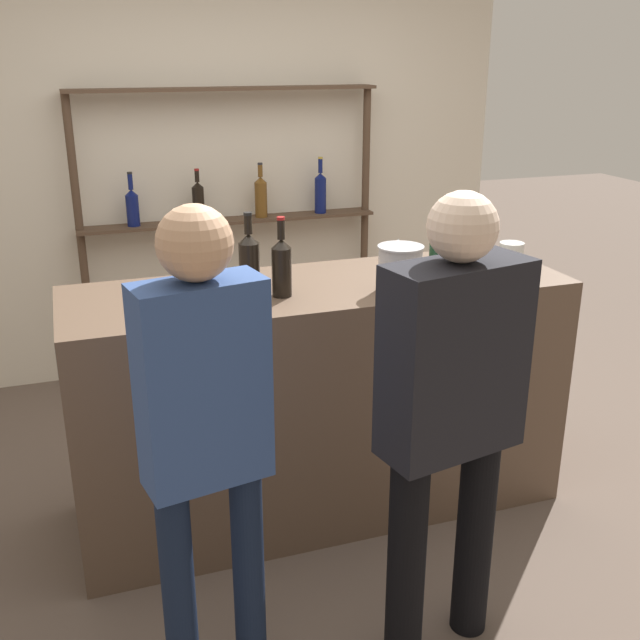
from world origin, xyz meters
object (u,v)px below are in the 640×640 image
Objects in this scene: ice_bucket at (400,269)px; customer_left at (205,423)px; counter_bottle_0 at (249,264)px; customer_center at (451,404)px; cork_jar at (511,259)px; wine_glass at (398,246)px; counter_bottle_2 at (439,249)px; counter_bottle_1 at (282,266)px.

customer_left reaches higher than ice_bucket.
customer_center reaches higher than counter_bottle_0.
cork_jar is 1.75m from customer_left.
counter_bottle_2 is at bearing -54.22° from wine_glass.
counter_bottle_0 is at bearing 164.89° from counter_bottle_1.
wine_glass is at bearing 125.78° from counter_bottle_2.
counter_bottle_0 is 0.95m from customer_left.
counter_bottle_2 reaches higher than wine_glass.
wine_glass is at bearing 14.74° from counter_bottle_0.
counter_bottle_0 is at bearing 177.06° from cork_jar.
customer_left is at bearing 73.62° from customer_center.
wine_glass is at bearing 66.64° from ice_bucket.
counter_bottle_0 is 1.20m from cork_jar.
ice_bucket is at bearing -148.29° from counter_bottle_2.
customer_left is (-1.11, -1.05, -0.20)m from wine_glass.
counter_bottle_1 is 2.37× the size of wine_glass.
counter_bottle_2 is 0.20× the size of customer_left.
wine_glass is (-0.12, 0.17, -0.02)m from counter_bottle_2.
counter_bottle_2 is 1.67× the size of ice_bucket.
customer_center is at bearing -105.86° from customer_left.
customer_left reaches higher than counter_bottle_0.
customer_left reaches higher than counter_bottle_2.
counter_bottle_0 is 0.13m from counter_bottle_1.
cork_jar is at bearing -30.60° from wine_glass.
customer_center reaches higher than counter_bottle_2.
counter_bottle_2 is 2.25× the size of cork_jar.
counter_bottle_0 is at bearing -177.97° from counter_bottle_2.
counter_bottle_2 reaches higher than ice_bucket.
counter_bottle_1 reaches higher than wine_glass.
cork_jar is (1.19, -0.06, -0.07)m from counter_bottle_0.
customer_left reaches higher than counter_bottle_1.
counter_bottle_0 is 0.21× the size of customer_center.
wine_glass is 0.36m from ice_bucket.
cork_jar is (0.58, 0.07, -0.03)m from ice_bucket.
counter_bottle_0 is 0.87m from counter_bottle_2.
customer_center is at bearing -131.23° from cork_jar.
wine_glass is 0.96× the size of cork_jar.
cork_jar is at bearing -73.51° from customer_left.
counter_bottle_1 reaches higher than cork_jar.
customer_left is at bearing -136.58° from wine_glass.
counter_bottle_0 is 0.63m from ice_bucket.
customer_center is (-0.18, -0.79, -0.23)m from ice_bucket.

